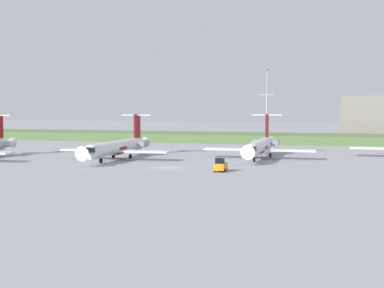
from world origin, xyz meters
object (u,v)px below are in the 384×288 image
regional_jet_third (260,146)px  baggage_tug (220,166)px  safety_cone_front_marker (225,167)px  antenna_mast (267,112)px  safety_cone_mid_marker (242,168)px  safety_cone_rear_marker (267,168)px  regional_jet_second (118,147)px

regional_jet_third → baggage_tug: regional_jet_third is taller
regional_jet_third → safety_cone_front_marker: bearing=-98.6°
regional_jet_third → antenna_mast: bearing=95.9°
regional_jet_third → safety_cone_front_marker: 20.60m
antenna_mast → safety_cone_mid_marker: (4.64, -66.74, -8.77)m
baggage_tug → safety_cone_mid_marker: baggage_tug is taller
safety_cone_mid_marker → safety_cone_rear_marker: bearing=9.4°
regional_jet_second → safety_cone_mid_marker: (27.33, -10.55, -2.26)m
regional_jet_third → safety_cone_mid_marker: 20.99m
baggage_tug → regional_jet_second: bearing=149.7°
safety_cone_rear_marker → regional_jet_third: bearing=101.3°
regional_jet_second → baggage_tug: bearing=-30.3°
safety_cone_front_marker → safety_cone_rear_marker: (7.10, 0.07, 0.00)m
baggage_tug → safety_cone_front_marker: size_ratio=5.82×
antenna_mast → safety_cone_front_marker: bearing=-88.5°
regional_jet_third → safety_cone_mid_marker: bearing=-90.3°
safety_cone_front_marker → regional_jet_third: bearing=81.4°
antenna_mast → safety_cone_front_marker: size_ratio=39.50×
regional_jet_second → regional_jet_third: bearing=20.6°
safety_cone_mid_marker → safety_cone_front_marker: bearing=168.2°
regional_jet_second → safety_cone_rear_marker: 33.07m
baggage_tug → safety_cone_front_marker: baggage_tug is taller
baggage_tug → regional_jet_third: bearing=83.2°
antenna_mast → regional_jet_third: bearing=-84.1°
regional_jet_third → antenna_mast: antenna_mast is taller
regional_jet_second → safety_cone_rear_marker: bearing=-17.4°
safety_cone_mid_marker → safety_cone_rear_marker: 4.21m
safety_cone_front_marker → safety_cone_rear_marker: same height
antenna_mast → safety_cone_mid_marker: bearing=-86.0°
antenna_mast → safety_cone_rear_marker: (8.79, -66.05, -8.77)m
antenna_mast → safety_cone_rear_marker: 67.21m
safety_cone_rear_marker → regional_jet_second: bearing=162.6°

